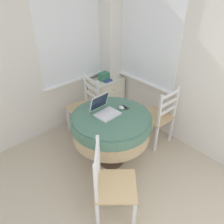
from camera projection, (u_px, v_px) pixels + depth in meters
corner_room_shell at (129, 72)px, 2.63m from camera, size 4.26×5.21×2.55m
round_dining_table at (111, 125)px, 2.82m from camera, size 1.03×1.03×0.77m
laptop at (104, 110)px, 2.76m from camera, size 0.31×0.32×0.24m
computer_mouse at (121, 108)px, 2.86m from camera, size 0.06×0.09×0.04m
cell_phone at (124, 107)px, 2.90m from camera, size 0.06×0.13×0.01m
dining_chair_near_back_window at (85, 107)px, 3.50m from camera, size 0.46×0.46×0.96m
dining_chair_near_right_window at (158, 117)px, 3.26m from camera, size 0.43×0.42×0.96m
dining_chair_camera_near at (111, 185)px, 2.22m from camera, size 0.60×0.60×0.96m
corner_cabinet at (107, 97)px, 4.04m from camera, size 0.59×0.40×0.70m
storage_box at (104, 76)px, 3.80m from camera, size 0.16×0.13×0.13m
book_on_cabinet at (105, 80)px, 3.81m from camera, size 0.15×0.21×0.02m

